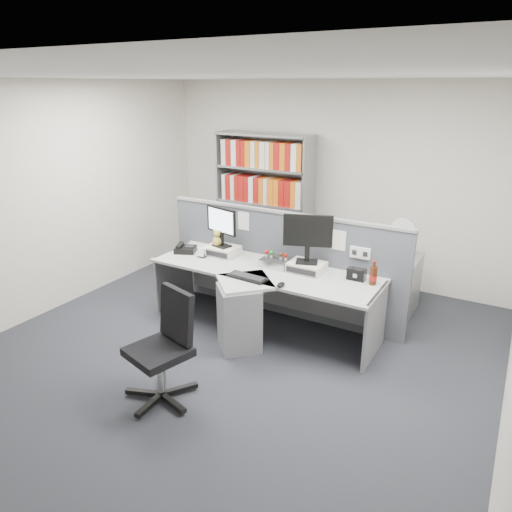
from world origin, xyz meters
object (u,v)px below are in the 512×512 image
Objects in this scene: mouse at (281,285)px; shelving_unit at (264,205)px; keyboard at (247,277)px; desk_phone at (185,249)px; monitor_left at (221,224)px; desktop_pc at (277,262)px; speaker at (357,274)px; filing_cabinet at (397,284)px; desk at (253,298)px; office_chair at (165,344)px; monitor_right at (308,235)px; desk_calendar at (202,253)px; cola_bottle at (373,276)px; desk_fan at (403,233)px.

shelving_unit is (-1.29, 1.97, 0.23)m from mouse.
keyboard is 1.45× the size of desk_phone.
desktop_pc is (0.74, -0.00, -0.34)m from monitor_left.
desktop_pc is 0.91m from speaker.
shelving_unit reaches higher than filing_cabinet.
desktop_pc is 1.78m from shelving_unit.
speaker reaches higher than desk.
monitor_left reaches higher than office_chair.
desk is 1.85m from filing_cabinet.
office_chair is (-0.55, -1.70, -0.61)m from monitor_right.
desk_calendar reaches higher than desk.
monitor_right is 0.76× the size of filing_cabinet.
shelving_unit reaches higher than cola_bottle.
cola_bottle is (1.98, 0.21, 0.05)m from desk_calendar.
monitor_left reaches higher than desk_fan.
desk_fan is (2.00, 1.22, 0.23)m from desk_calendar.
office_chair reaches higher than desktop_pc.
speaker is 1.08m from filing_cabinet.
desk_calendar is 1.69m from shelving_unit.
monitor_right is 0.54× the size of office_chair.
desktop_pc is at bearing -179.85° from monitor_right.
monitor_left reaches higher than keyboard.
shelving_unit is (-2.07, 1.46, 0.16)m from cola_bottle.
desk_calendar is at bearing -86.69° from shelving_unit.
speaker is (0.91, 0.04, 0.02)m from desktop_pc.
desk_phone reaches higher than mouse.
desk_calendar is at bearing 114.81° from office_chair.
office_chair is at bearing -115.80° from desk_fan.
desk_fan is at bearing 77.65° from speaker.
monitor_right reaches higher than office_chair.
monitor_right is 4.72× the size of desk_calendar.
office_chair is at bearing -94.92° from keyboard.
desk_phone is 2.61m from filing_cabinet.
desk_phone is at bearing -160.77° from monitor_left.
shelving_unit reaches higher than monitor_right.
desk is at bearing -64.04° from shelving_unit.
desk is 1.30× the size of shelving_unit.
speaker reaches higher than mouse.
desk_phone is at bearing -153.00° from filing_cabinet.
monitor_right is 0.27× the size of shelving_unit.
desk is 1.92m from desk_fan.
desktop_pc is 1.73m from office_chair.
cola_bottle is (1.83, 0.01, -0.29)m from monitor_left.
monitor_right reaches higher than cola_bottle.
shelving_unit is at bearing 114.48° from keyboard.
desk is 23.04× the size of desk_calendar.
desk_fan is at bearing 49.38° from desk.
keyboard is at bearing -37.20° from monitor_left.
monitor_right is at bearing -126.74° from filing_cabinet.
cola_bottle reaches higher than desk.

